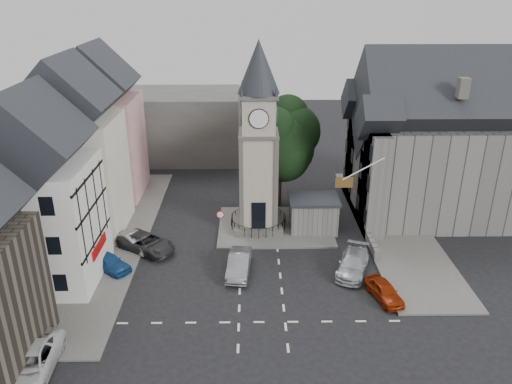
{
  "coord_description": "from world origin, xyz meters",
  "views": [
    {
      "loc": [
        -0.74,
        -31.86,
        20.3
      ],
      "look_at": [
        -0.25,
        5.0,
        4.7
      ],
      "focal_mm": 35.0,
      "sensor_mm": 36.0,
      "label": 1
    }
  ],
  "objects_px": {
    "stone_shelter": "(313,214)",
    "pedestrian": "(384,212)",
    "clock_tower": "(258,140)",
    "car_east_red": "(384,291)",
    "car_west_blue": "(108,262)"
  },
  "relations": [
    {
      "from": "stone_shelter",
      "to": "car_west_blue",
      "type": "height_order",
      "value": "stone_shelter"
    },
    {
      "from": "stone_shelter",
      "to": "car_west_blue",
      "type": "bearing_deg",
      "value": -158.29
    },
    {
      "from": "car_east_red",
      "to": "pedestrian",
      "type": "height_order",
      "value": "pedestrian"
    },
    {
      "from": "car_west_blue",
      "to": "pedestrian",
      "type": "distance_m",
      "value": 24.44
    },
    {
      "from": "clock_tower",
      "to": "car_east_red",
      "type": "xyz_separation_m",
      "value": [
        8.5,
        -10.99,
        -7.49
      ]
    },
    {
      "from": "pedestrian",
      "to": "clock_tower",
      "type": "bearing_deg",
      "value": -29.12
    },
    {
      "from": "stone_shelter",
      "to": "car_west_blue",
      "type": "distance_m",
      "value": 17.57
    },
    {
      "from": "car_west_blue",
      "to": "pedestrian",
      "type": "relative_size",
      "value": 2.25
    },
    {
      "from": "car_east_red",
      "to": "stone_shelter",
      "type": "bearing_deg",
      "value": 94.03
    },
    {
      "from": "car_east_red",
      "to": "pedestrian",
      "type": "bearing_deg",
      "value": 60.89
    },
    {
      "from": "stone_shelter",
      "to": "pedestrian",
      "type": "relative_size",
      "value": 2.46
    },
    {
      "from": "clock_tower",
      "to": "stone_shelter",
      "type": "bearing_deg",
      "value": -5.84
    },
    {
      "from": "stone_shelter",
      "to": "pedestrian",
      "type": "xyz_separation_m",
      "value": [
        6.7,
        1.78,
        -0.67
      ]
    },
    {
      "from": "stone_shelter",
      "to": "car_east_red",
      "type": "height_order",
      "value": "stone_shelter"
    },
    {
      "from": "car_east_red",
      "to": "pedestrian",
      "type": "distance_m",
      "value": 12.64
    }
  ]
}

